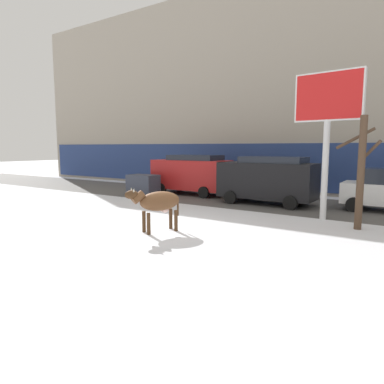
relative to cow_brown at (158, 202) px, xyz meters
name	(u,v)px	position (x,y,z in m)	size (l,w,h in m)	color
ground_plane	(165,228)	(-0.11, 0.51, -0.99)	(120.00, 120.00, 0.00)	white
road_strip	(254,201)	(-0.11, 7.92, -0.99)	(60.00, 5.60, 0.01)	#514F4C
building_facade	(299,91)	(-0.11, 14.88, 5.49)	(44.00, 6.10, 13.00)	#A39989
cow_brown	(158,202)	(0.00, 0.00, 0.00)	(1.21, 1.88, 1.54)	brown
billboard	(328,106)	(4.00, 5.18, 3.32)	(2.53, 0.45, 5.56)	silver
car_red_van	(191,173)	(-4.27, 8.28, 0.25)	(4.60, 2.13, 2.32)	red
car_black_van	(267,179)	(0.82, 7.39, 0.25)	(4.60, 2.13, 2.32)	black
pedestrian_near_billboard	(206,176)	(-4.74, 10.70, -0.11)	(0.36, 0.24, 1.73)	#282833
pedestrian_by_cars	(232,178)	(-2.86, 10.70, -0.11)	(0.36, 0.24, 1.73)	#282833
pedestrian_far_left	(226,177)	(-3.22, 10.70, -0.11)	(0.36, 0.24, 1.73)	#282833
bare_tree_left_lot	(361,170)	(5.40, 4.12, 1.03)	(1.47, 1.03, 3.82)	#4C3828
dumpster	(143,185)	(-6.25, 6.27, -0.39)	(1.70, 1.10, 1.20)	#383D4C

